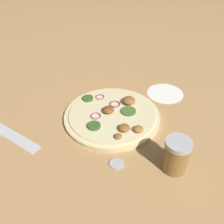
% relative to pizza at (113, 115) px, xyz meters
% --- Properties ---
extents(ground_plane, '(3.00, 3.00, 0.00)m').
position_rel_pizza_xyz_m(ground_plane, '(-0.00, -0.00, -0.01)').
color(ground_plane, tan).
extents(pizza, '(0.29, 0.29, 0.03)m').
position_rel_pizza_xyz_m(pizza, '(0.00, 0.00, 0.00)').
color(pizza, beige).
rests_on(pizza, ground_plane).
extents(spice_jar, '(0.06, 0.06, 0.09)m').
position_rel_pizza_xyz_m(spice_jar, '(0.22, 0.09, 0.04)').
color(spice_jar, olive).
rests_on(spice_jar, ground_plane).
extents(loose_cap, '(0.04, 0.04, 0.01)m').
position_rel_pizza_xyz_m(loose_cap, '(0.18, -0.04, -0.01)').
color(loose_cap, '#B2B2B7').
rests_on(loose_cap, ground_plane).
extents(flour_patch, '(0.12, 0.12, 0.00)m').
position_rel_pizza_xyz_m(flour_patch, '(-0.07, 0.21, -0.01)').
color(flour_patch, white).
rests_on(flour_patch, ground_plane).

